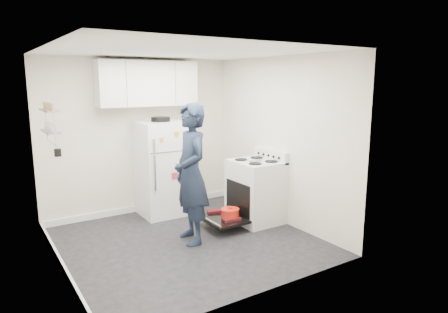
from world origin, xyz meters
TOP-DOWN VIEW (x-y plane):
  - room at (-0.03, 0.03)m, footprint 3.21×3.21m
  - electric_range at (1.26, 0.15)m, footprint 0.66×0.76m
  - open_oven_door at (0.71, 0.13)m, footprint 0.55×0.72m
  - refrigerator at (0.22, 1.25)m, footprint 0.72×0.74m
  - upper_cabinets at (0.10, 1.43)m, footprint 1.60×0.33m
  - wall_shelf_rack at (-1.52, 0.49)m, footprint 0.14×0.60m
  - person at (0.07, -0.02)m, footprint 0.53×0.73m

SIDE VIEW (x-z plane):
  - open_oven_door at x=0.71m, z-range 0.07..0.29m
  - electric_range at x=1.26m, z-range -0.08..1.02m
  - refrigerator at x=0.22m, z-range -0.03..1.55m
  - person at x=0.07m, z-range 0.00..1.87m
  - room at x=-0.03m, z-range -0.05..2.46m
  - wall_shelf_rack at x=-1.52m, z-range 1.37..1.98m
  - upper_cabinets at x=0.10m, z-range 1.75..2.45m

